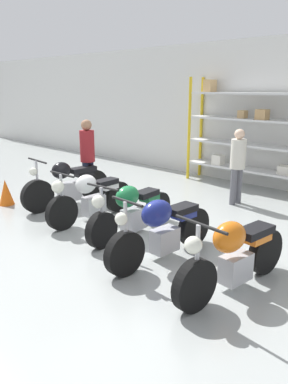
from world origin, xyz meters
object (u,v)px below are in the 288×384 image
object	(u,v)px
motorcycle_orange	(234,255)
motorcycle_green	(131,210)
motorcycle_blue	(162,229)
person_near_rack	(238,161)
traffic_cone	(6,192)
shelving_rack	(246,132)
motorcycle_white	(91,197)
motorcycle_black	(68,185)
person_browsing	(87,153)

from	to	relation	value
motorcycle_orange	motorcycle_green	bearing A→B (deg)	-94.64
motorcycle_blue	person_near_rack	bearing A→B (deg)	-165.95
motorcycle_orange	traffic_cone	size ratio (longest dim) A/B	3.67
shelving_rack	person_near_rack	xyz separation A→B (m)	(0.64, -1.45, -0.44)
motorcycle_green	person_near_rack	xyz separation A→B (m)	(0.38, 2.78, 0.51)
motorcycle_white	motorcycle_green	world-z (taller)	motorcycle_white
motorcycle_blue	motorcycle_black	bearing A→B (deg)	-97.67
motorcycle_blue	person_browsing	size ratio (longest dim) A/B	1.17
motorcycle_white	shelving_rack	bearing A→B (deg)	167.85
motorcycle_black	traffic_cone	xyz separation A→B (m)	(-1.02, -0.88, -0.19)
motorcycle_orange	traffic_cone	distance (m)	5.38
motorcycle_white	person_near_rack	bearing A→B (deg)	151.43
motorcycle_black	motorcycle_orange	size ratio (longest dim) A/B	1.02
motorcycle_white	motorcycle_green	bearing A→B (deg)	90.46
shelving_rack	motorcycle_green	size ratio (longest dim) A/B	1.56
motorcycle_black	person_near_rack	size ratio (longest dim) A/B	1.27
motorcycle_orange	motorcycle_black	bearing A→B (deg)	-91.94
shelving_rack	motorcycle_green	distance (m)	4.34
shelving_rack	traffic_cone	bearing A→B (deg)	-120.58
motorcycle_white	person_near_rack	xyz separation A→B (m)	(1.44, 2.82, 0.49)
person_near_rack	motorcycle_orange	bearing A→B (deg)	130.26
motorcycle_green	person_browsing	size ratio (longest dim) A/B	1.16
motorcycle_green	motorcycle_black	bearing A→B (deg)	-100.43
shelving_rack	traffic_cone	world-z (taller)	shelving_rack
traffic_cone	motorcycle_blue	bearing A→B (deg)	4.14
motorcycle_green	motorcycle_blue	size ratio (longest dim) A/B	1.00
motorcycle_white	motorcycle_blue	size ratio (longest dim) A/B	0.96
person_browsing	motorcycle_white	bearing A→B (deg)	132.92
shelving_rack	motorcycle_orange	bearing A→B (deg)	-62.07
shelving_rack	motorcycle_white	distance (m)	4.44
shelving_rack	motorcycle_green	world-z (taller)	shelving_rack
shelving_rack	person_near_rack	distance (m)	1.65
motorcycle_white	motorcycle_orange	xyz separation A→B (m)	(3.27, -0.40, 0.01)
shelving_rack	motorcycle_white	world-z (taller)	shelving_rack
shelving_rack	person_browsing	distance (m)	3.94
motorcycle_white	motorcycle_orange	size ratio (longest dim) A/B	0.99
motorcycle_black	person_browsing	distance (m)	0.86
shelving_rack	motorcycle_blue	xyz separation A→B (m)	(1.27, -4.60, -0.92)
motorcycle_black	motorcycle_orange	distance (m)	4.40
motorcycle_orange	motorcycle_white	bearing A→B (deg)	-90.47
motorcycle_blue	traffic_cone	xyz separation A→B (m)	(-4.16, -0.30, -0.20)
motorcycle_green	person_near_rack	world-z (taller)	person_near_rack
motorcycle_green	person_near_rack	bearing A→B (deg)	167.30
traffic_cone	motorcycle_black	bearing A→B (deg)	40.85
motorcycle_green	motorcycle_orange	distance (m)	2.26
person_browsing	motorcycle_orange	bearing A→B (deg)	153.80
motorcycle_orange	person_near_rack	size ratio (longest dim) A/B	1.25
person_near_rack	traffic_cone	bearing A→B (deg)	54.86
motorcycle_black	person_browsing	world-z (taller)	person_browsing
motorcycle_blue	person_browsing	xyz separation A→B (m)	(-3.22, 1.20, 0.58)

